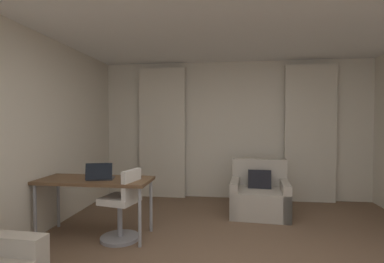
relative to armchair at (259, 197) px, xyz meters
name	(u,v)px	position (x,y,z in m)	size (l,w,h in m)	color
wall_window	(234,130)	(-0.40, 0.98, 1.02)	(5.12, 0.06, 2.60)	beige
curtain_left_panel	(162,133)	(-1.77, 0.85, 0.97)	(0.90, 0.06, 2.50)	beige
curtain_right_panel	(310,133)	(0.98, 0.85, 0.97)	(0.90, 0.06, 2.50)	beige
armchair	(259,197)	(0.00, 0.00, 0.00)	(0.94, 0.84, 0.84)	#B2A899
desk	(95,184)	(-2.17, -1.16, 0.39)	(1.42, 0.59, 0.74)	brown
desk_chair	(123,209)	(-1.78, -1.24, 0.11)	(0.48, 0.48, 0.88)	gray
laptop	(100,176)	(-2.08, -1.21, 0.50)	(0.37, 0.31, 0.22)	#2D2D33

